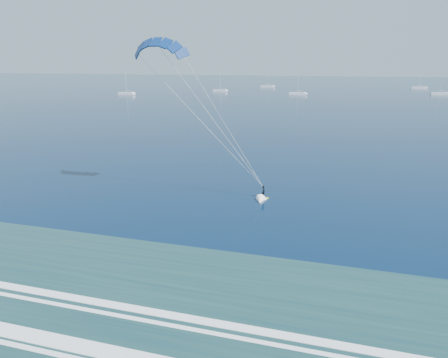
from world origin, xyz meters
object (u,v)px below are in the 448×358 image
sailboat_0 (127,93)px  sailboat_1 (220,91)px  sailboat_4 (419,88)px  kitesurfer_rig (211,117)px  sailboat_2 (267,86)px  sailboat_3 (298,94)px  sailboat_5 (440,94)px

sailboat_0 → sailboat_1: (37.36, 30.80, -0.00)m
sailboat_0 → sailboat_1: bearing=39.5°
sailboat_1 → sailboat_4: sailboat_4 is taller
kitesurfer_rig → sailboat_2: 207.90m
kitesurfer_rig → sailboat_0: (-83.87, 131.74, -8.82)m
sailboat_3 → sailboat_1: bearing=167.5°
sailboat_4 → sailboat_5: bearing=-88.3°
sailboat_0 → sailboat_2: (54.90, 73.94, 0.00)m
sailboat_1 → sailboat_0: bearing=-140.5°
sailboat_4 → sailboat_1: bearing=-152.2°
kitesurfer_rig → sailboat_5: (59.45, 171.69, -8.82)m
sailboat_2 → kitesurfer_rig: bearing=-82.0°
sailboat_0 → sailboat_2: bearing=53.4°
kitesurfer_rig → sailboat_2: bearing=98.0°
kitesurfer_rig → sailboat_3: (-5.47, 153.46, -8.82)m
sailboat_0 → sailboat_3: sailboat_3 is taller
sailboat_3 → sailboat_5: size_ratio=1.05×
kitesurfer_rig → sailboat_3: kitesurfer_rig is taller
sailboat_1 → sailboat_4: bearing=27.8°
sailboat_1 → sailboat_5: sailboat_5 is taller
sailboat_1 → sailboat_2: 46.57m
kitesurfer_rig → sailboat_4: kitesurfer_rig is taller
sailboat_0 → sailboat_5: sailboat_0 is taller
kitesurfer_rig → sailboat_2: kitesurfer_rig is taller
sailboat_2 → sailboat_4: sailboat_4 is taller
sailboat_2 → sailboat_3: size_ratio=1.00×
sailboat_0 → sailboat_4: 165.96m
sailboat_2 → sailboat_5: bearing=-21.0°
sailboat_1 → sailboat_3: sailboat_3 is taller
kitesurfer_rig → sailboat_0: kitesurfer_rig is taller
sailboat_2 → sailboat_5: (88.43, -33.99, -0.00)m
kitesurfer_rig → sailboat_2: size_ratio=1.67×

